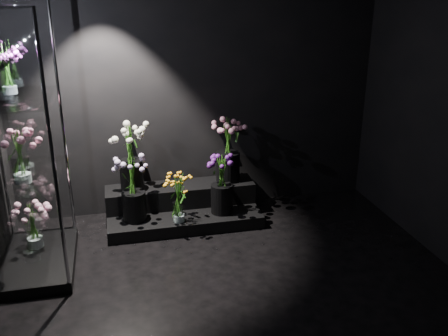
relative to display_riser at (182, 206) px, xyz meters
name	(u,v)px	position (x,y,z in m)	size (l,w,h in m)	color
floor	(243,306)	(0.24, -1.68, -0.15)	(4.00, 4.00, 0.00)	black
wall_back	(197,86)	(0.24, 0.32, 1.25)	(4.00, 4.00, 0.00)	black
wall_front	(399,315)	(0.24, -3.68, 1.25)	(4.00, 4.00, 0.00)	black
display_riser	(182,206)	(0.00, 0.00, 0.00)	(1.62, 0.72, 0.36)	black
display_case	(22,147)	(-1.42, -0.67, 1.00)	(0.63, 1.05, 2.30)	black
bouquet_orange_bells	(178,198)	(-0.08, -0.33, 0.25)	(0.31, 0.31, 0.51)	white
bouquet_lilac	(133,185)	(-0.52, -0.19, 0.38)	(0.45, 0.45, 0.69)	black
bouquet_purple	(222,181)	(0.40, -0.21, 0.34)	(0.32, 0.32, 0.65)	black
bouquet_cream_roses	(130,153)	(-0.52, 0.06, 0.63)	(0.42, 0.42, 0.71)	black
bouquet_pink_roses	(228,145)	(0.54, 0.12, 0.62)	(0.47, 0.47, 0.71)	black
bouquet_case_pink	(20,156)	(-1.42, -0.84, 0.98)	(0.35, 0.35, 0.44)	white
bouquet_case_magenta	(7,69)	(-1.48, -0.53, 1.63)	(0.24, 0.24, 0.40)	white
bouquet_case_base_pink	(33,225)	(-1.47, -0.49, 0.19)	(0.37, 0.37, 0.43)	white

